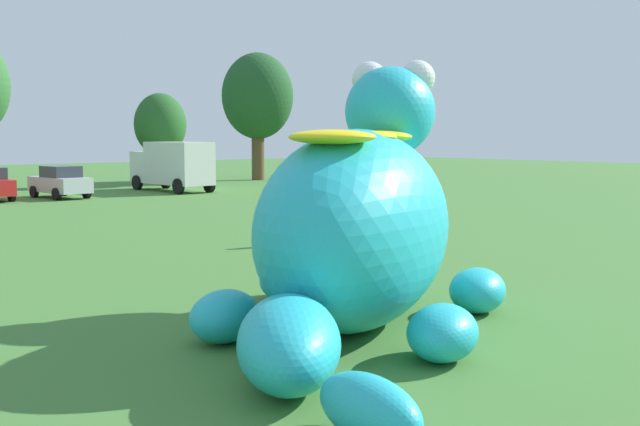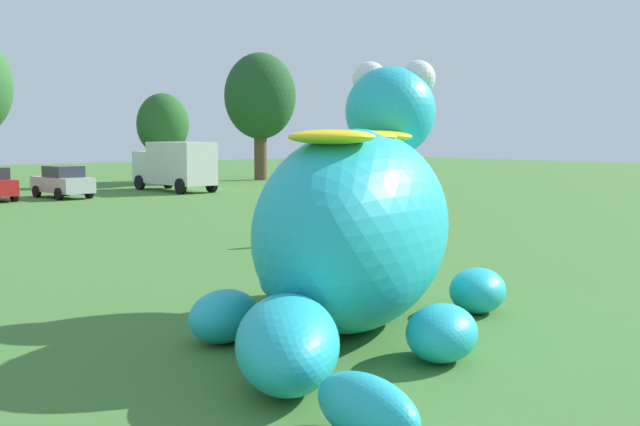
{
  "view_description": "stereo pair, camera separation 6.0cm",
  "coord_description": "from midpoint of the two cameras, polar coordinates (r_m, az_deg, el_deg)",
  "views": [
    {
      "loc": [
        -9.72,
        -10.63,
        3.33
      ],
      "look_at": [
        -0.59,
        0.23,
        1.91
      ],
      "focal_mm": 43.66,
      "sensor_mm": 36.0,
      "label": 1
    },
    {
      "loc": [
        -9.67,
        -10.66,
        3.33
      ],
      "look_at": [
        -0.59,
        0.23,
        1.91
      ],
      "focal_mm": 43.66,
      "sensor_mm": 36.0,
      "label": 2
    }
  ],
  "objects": [
    {
      "name": "car_silver",
      "position": [
        43.78,
        -18.55,
        2.17
      ],
      "size": [
        2.23,
        4.24,
        1.72
      ],
      "color": "#B7BABF",
      "rests_on": "ground"
    },
    {
      "name": "tree_centre_right",
      "position": [
        58.83,
        -4.63,
        8.48
      ],
      "size": [
        5.34,
        5.34,
        9.48
      ],
      "color": "brown",
      "rests_on": "ground"
    },
    {
      "name": "spectator_wandering",
      "position": [
        23.89,
        -0.96,
        -0.26
      ],
      "size": [
        0.38,
        0.26,
        1.71
      ],
      "color": "#2D334C",
      "rests_on": "ground"
    },
    {
      "name": "spectator_far_side",
      "position": [
        27.76,
        3.16,
        0.57
      ],
      "size": [
        0.38,
        0.26,
        1.71
      ],
      "color": "#726656",
      "rests_on": "ground"
    },
    {
      "name": "ground_plane",
      "position": [
        14.78,
        2.25,
        -7.33
      ],
      "size": [
        160.0,
        160.0,
        0.0
      ],
      "primitive_type": "plane",
      "color": "#427533"
    },
    {
      "name": "box_truck",
      "position": [
        47.42,
        -10.8,
        3.51
      ],
      "size": [
        2.53,
        6.47,
        2.95
      ],
      "color": "silver",
      "rests_on": "ground"
    },
    {
      "name": "giant_inflatable_creature",
      "position": [
        13.51,
        2.65,
        -0.91
      ],
      "size": [
        7.88,
        8.1,
        4.86
      ],
      "color": "#23B2C6",
      "rests_on": "ground"
    },
    {
      "name": "tree_centre",
      "position": [
        53.25,
        -11.66,
        6.32
      ],
      "size": [
        3.46,
        3.46,
        6.15
      ],
      "color": "brown",
      "rests_on": "ground"
    }
  ]
}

